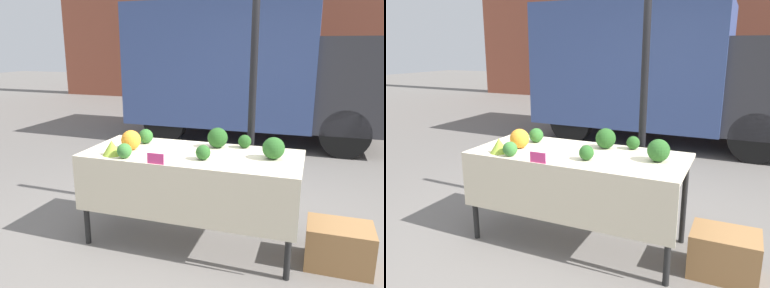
% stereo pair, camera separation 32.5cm
% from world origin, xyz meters
% --- Properties ---
extents(ground_plane, '(40.00, 40.00, 0.00)m').
position_xyz_m(ground_plane, '(0.00, 0.00, 0.00)').
color(ground_plane, slate).
extents(building_facade, '(16.00, 0.60, 6.18)m').
position_xyz_m(building_facade, '(0.00, 9.40, 3.09)').
color(building_facade, brown).
rests_on(building_facade, ground_plane).
extents(tent_pole, '(0.07, 0.07, 2.75)m').
position_xyz_m(tent_pole, '(0.42, 0.57, 1.38)').
color(tent_pole, black).
rests_on(tent_pole, ground_plane).
extents(parked_truck, '(4.61, 2.24, 2.50)m').
position_xyz_m(parked_truck, '(-0.24, 4.24, 1.34)').
color(parked_truck, '#384C84').
rests_on(parked_truck, ground_plane).
extents(market_table, '(1.88, 0.82, 0.84)m').
position_xyz_m(market_table, '(0.00, -0.07, 0.73)').
color(market_table, beige).
rests_on(market_table, ground_plane).
extents(orange_cauliflower, '(0.18, 0.18, 0.18)m').
position_xyz_m(orange_cauliflower, '(-0.56, -0.07, 0.93)').
color(orange_cauliflower, orange).
rests_on(orange_cauliflower, market_table).
extents(romanesco_head, '(0.16, 0.16, 0.13)m').
position_xyz_m(romanesco_head, '(-0.63, -0.28, 0.91)').
color(romanesco_head, '#93B238').
rests_on(romanesco_head, market_table).
extents(broccoli_head_0, '(0.12, 0.12, 0.12)m').
position_xyz_m(broccoli_head_0, '(-0.49, -0.32, 0.90)').
color(broccoli_head_0, '#387533').
rests_on(broccoli_head_0, market_table).
extents(broccoli_head_1, '(0.19, 0.19, 0.19)m').
position_xyz_m(broccoli_head_1, '(0.17, 0.24, 0.93)').
color(broccoli_head_1, '#23511E').
rests_on(broccoli_head_1, market_table).
extents(broccoli_head_2, '(0.14, 0.14, 0.14)m').
position_xyz_m(broccoli_head_2, '(-0.53, 0.18, 0.91)').
color(broccoli_head_2, '#2D6628').
rests_on(broccoli_head_2, market_table).
extents(broccoli_head_3, '(0.12, 0.12, 0.12)m').
position_xyz_m(broccoli_head_3, '(0.40, 0.31, 0.90)').
color(broccoli_head_3, '#23511E').
rests_on(broccoli_head_3, market_table).
extents(broccoli_head_4, '(0.12, 0.12, 0.12)m').
position_xyz_m(broccoli_head_4, '(0.15, -0.17, 0.90)').
color(broccoli_head_4, '#285B23').
rests_on(broccoli_head_4, market_table).
extents(broccoli_head_5, '(0.18, 0.18, 0.18)m').
position_xyz_m(broccoli_head_5, '(0.69, 0.04, 0.93)').
color(broccoli_head_5, '#285B23').
rests_on(broccoli_head_5, market_table).
extents(price_sign, '(0.14, 0.01, 0.09)m').
position_xyz_m(price_sign, '(-0.17, -0.40, 0.89)').
color(price_sign, '#E53D84').
rests_on(price_sign, market_table).
extents(produce_crate, '(0.51, 0.37, 0.36)m').
position_xyz_m(produce_crate, '(1.26, -0.03, 0.18)').
color(produce_crate, '#9E7042').
rests_on(produce_crate, ground_plane).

